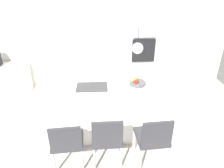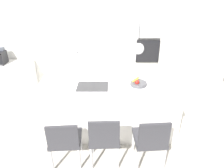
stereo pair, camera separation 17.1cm
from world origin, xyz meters
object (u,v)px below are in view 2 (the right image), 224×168
fruit_bowl (137,83)px  coffee_machine (0,57)px  chair_middle (104,138)px  chair_near (64,139)px  microwave (148,30)px  oven (147,51)px  chair_far (150,138)px

fruit_bowl → coffee_machine: coffee_machine is taller
coffee_machine → chair_middle: (2.47, -2.20, -0.48)m
coffee_machine → chair_near: (1.88, -2.20, -0.51)m
chair_near → chair_middle: bearing=-0.1°
coffee_machine → microwave: size_ratio=0.70×
fruit_bowl → oven: oven is taller
coffee_machine → microwave: (3.45, 0.30, 0.55)m
microwave → chair_near: bearing=-122.2°
fruit_bowl → chair_near: 1.59m
microwave → coffee_machine: bearing=-175.1°
coffee_machine → chair_far: 3.89m
microwave → chair_far: microwave is taller
chair_middle → chair_near: bearing=179.9°
fruit_bowl → chair_near: (-1.17, -0.96, -0.46)m
microwave → chair_far: 2.73m
coffee_machine → chair_near: bearing=-49.4°
chair_middle → microwave: bearing=68.6°
oven → chair_middle: 2.74m
fruit_bowl → chair_near: size_ratio=0.36×
chair_middle → chair_far: bearing=-0.4°
oven → chair_far: bearing=-96.7°
chair_middle → chair_far: 0.69m
microwave → chair_far: (-0.29, -2.50, -1.04)m
microwave → oven: size_ratio=0.96×
oven → chair_far: oven is taller
chair_far → fruit_bowl: bearing=96.1°
oven → chair_far: (-0.29, -2.50, -0.54)m
chair_middle → coffee_machine: bearing=138.4°
chair_near → coffee_machine: bearing=130.6°
oven → chair_near: bearing=-122.2°
microwave → chair_near: (-1.57, -2.50, -1.06)m
microwave → chair_middle: (-0.98, -2.50, -1.03)m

